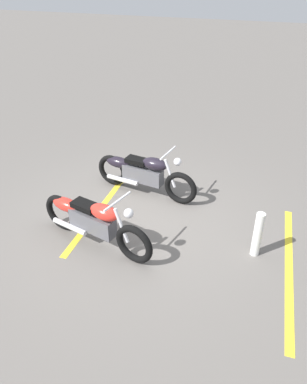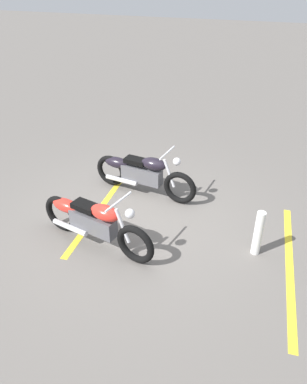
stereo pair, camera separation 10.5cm
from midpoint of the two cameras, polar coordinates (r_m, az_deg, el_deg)
ground_plane at (r=6.86m, az=-2.48°, el=-4.05°), size 60.00×60.00×0.00m
motorcycle_bright_foreground at (r=6.09m, az=-8.97°, el=-4.29°), size 2.20×0.72×1.04m
motorcycle_dark_foreground at (r=7.39m, az=-1.32°, el=3.00°), size 2.23×0.62×1.04m
bollard_post at (r=6.07m, az=16.20°, el=-6.29°), size 0.14×0.14×0.79m
parking_stripe_near at (r=7.27m, az=-7.37°, el=-2.01°), size 0.35×3.20×0.01m
parking_stripe_mid at (r=6.21m, az=20.56°, el=-10.85°), size 0.35×3.20×0.01m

